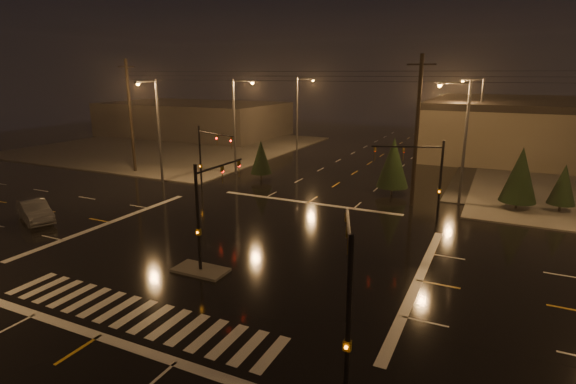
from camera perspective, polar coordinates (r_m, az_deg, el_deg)
name	(u,v)px	position (r m, az deg, el deg)	size (l,w,h in m)	color
ground	(239,247)	(28.54, -6.24, -6.93)	(140.00, 140.00, 0.00)	black
sidewalk_nw	(173,146)	(69.34, -14.41, 5.69)	(36.00, 36.00, 0.12)	#4D4B45
median_island	(201,270)	(25.48, -11.03, -9.70)	(3.00, 1.60, 0.15)	#4D4B45
crosswalk	(134,314)	(22.17, -18.92, -14.41)	(15.00, 2.60, 0.01)	beige
stop_bar_near	(99,336)	(21.02, -22.86, -16.52)	(16.00, 0.50, 0.01)	beige
stop_bar_far	(308,203)	(37.80, 2.54, -1.35)	(16.00, 0.50, 0.01)	beige
commercial_block	(194,119)	(81.41, -11.85, 9.08)	(30.00, 18.00, 5.60)	#433D3B
signal_mast_median	(208,202)	(24.92, -10.18, -1.21)	(0.25, 4.59, 6.00)	black
signal_mast_ne	(426,171)	(33.58, 17.11, 2.59)	(4.84, 1.86, 6.00)	black
signal_mast_nw	(207,151)	(40.81, -10.30, 5.09)	(4.84, 1.86, 6.00)	black
signal_mast_se	(348,293)	(14.93, 7.63, -12.54)	(1.55, 3.87, 6.00)	black
streetlight_1	(237,120)	(47.95, -6.54, 9.08)	(2.77, 0.32, 10.00)	#38383A
streetlight_2	(299,109)	(62.04, 1.43, 10.46)	(2.77, 0.32, 10.00)	#38383A
streetlight_3	(461,134)	(38.83, 21.17, 6.84)	(2.77, 0.32, 10.00)	#38383A
streetlight_4	(477,114)	(58.69, 22.91, 9.07)	(2.77, 0.32, 10.00)	#38383A
streetlight_5	(156,124)	(45.40, -16.39, 8.26)	(0.32, 2.77, 10.00)	#38383A
utility_pole_0	(130,116)	(51.51, -19.37, 9.11)	(2.20, 0.32, 12.00)	black
utility_pole_1	(417,131)	(37.21, 16.03, 7.47)	(2.20, 0.32, 12.00)	black
conifer_0	(520,175)	(39.55, 27.41, 1.98)	(2.78, 2.78, 5.04)	black
conifer_1	(563,184)	(40.49, 31.58, 0.83)	(2.02, 2.02, 3.85)	black
conifer_3	(261,157)	(45.36, -3.44, 4.45)	(2.15, 2.15, 4.06)	black
conifer_4	(393,163)	(40.80, 13.22, 3.66)	(2.82, 2.82, 5.11)	black
car_crossing	(35,211)	(37.71, -29.48, -2.13)	(1.66, 4.76, 1.57)	#54575C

